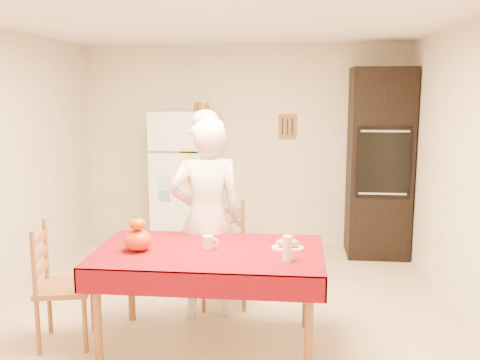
# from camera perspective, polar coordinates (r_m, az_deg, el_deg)

# --- Properties ---
(floor) EXTENTS (4.50, 4.50, 0.00)m
(floor) POSITION_cam_1_polar(r_m,az_deg,el_deg) (4.85, -2.34, -14.10)
(floor) COLOR #CBB293
(floor) RESTS_ON ground
(room_shell) EXTENTS (4.02, 4.52, 2.51)m
(room_shell) POSITION_cam_1_polar(r_m,az_deg,el_deg) (4.45, -2.47, 5.39)
(room_shell) COLOR beige
(room_shell) RESTS_ON ground
(refrigerator) EXTENTS (0.75, 0.74, 1.70)m
(refrigerator) POSITION_cam_1_polar(r_m,az_deg,el_deg) (6.50, -5.70, -0.17)
(refrigerator) COLOR white
(refrigerator) RESTS_ON floor
(oven_cabinet) EXTENTS (0.70, 0.62, 2.20)m
(oven_cabinet) POSITION_cam_1_polar(r_m,az_deg,el_deg) (6.45, 14.62, 1.75)
(oven_cabinet) COLOR black
(oven_cabinet) RESTS_ON floor
(dining_table) EXTENTS (1.70, 1.00, 0.76)m
(dining_table) POSITION_cam_1_polar(r_m,az_deg,el_deg) (4.07, -3.27, -8.39)
(dining_table) COLOR brown
(dining_table) RESTS_ON floor
(chair_far) EXTENTS (0.47, 0.45, 0.95)m
(chair_far) POSITION_cam_1_polar(r_m,az_deg,el_deg) (4.94, -1.76, -7.36)
(chair_far) COLOR brown
(chair_far) RESTS_ON floor
(chair_left) EXTENTS (0.48, 0.50, 0.95)m
(chair_left) POSITION_cam_1_polar(r_m,az_deg,el_deg) (4.39, -19.03, -10.12)
(chair_left) COLOR brown
(chair_left) RESTS_ON floor
(seated_woman) EXTENTS (0.72, 0.57, 1.73)m
(seated_woman) POSITION_cam_1_polar(r_m,az_deg,el_deg) (4.55, -3.59, -4.18)
(seated_woman) COLOR silver
(seated_woman) RESTS_ON floor
(coffee_mug) EXTENTS (0.08, 0.08, 0.10)m
(coffee_mug) POSITION_cam_1_polar(r_m,az_deg,el_deg) (4.06, -3.43, -6.66)
(coffee_mug) COLOR silver
(coffee_mug) RESTS_ON dining_table
(pumpkin_lower) EXTENTS (0.21, 0.21, 0.16)m
(pumpkin_lower) POSITION_cam_1_polar(r_m,az_deg,el_deg) (4.08, -10.85, -6.33)
(pumpkin_lower) COLOR #E65F05
(pumpkin_lower) RESTS_ON dining_table
(pumpkin_upper) EXTENTS (0.12, 0.12, 0.09)m
(pumpkin_upper) POSITION_cam_1_polar(r_m,az_deg,el_deg) (4.04, -10.90, -4.62)
(pumpkin_upper) COLOR red
(pumpkin_upper) RESTS_ON pumpkin_lower
(wine_glass) EXTENTS (0.07, 0.07, 0.18)m
(wine_glass) POSITION_cam_1_polar(r_m,az_deg,el_deg) (3.80, 5.10, -7.25)
(wine_glass) COLOR silver
(wine_glass) RESTS_ON dining_table
(bread_plate) EXTENTS (0.24, 0.24, 0.02)m
(bread_plate) POSITION_cam_1_polar(r_m,az_deg,el_deg) (4.07, 5.10, -7.23)
(bread_plate) COLOR white
(bread_plate) RESTS_ON dining_table
(bread_loaf) EXTENTS (0.18, 0.10, 0.06)m
(bread_loaf) POSITION_cam_1_polar(r_m,az_deg,el_deg) (4.06, 5.11, -6.69)
(bread_loaf) COLOR tan
(bread_loaf) RESTS_ON bread_plate
(spice_jar_left) EXTENTS (0.05, 0.05, 0.10)m
(spice_jar_left) POSITION_cam_1_polar(r_m,az_deg,el_deg) (6.43, -4.73, 7.82)
(spice_jar_left) COLOR brown
(spice_jar_left) RESTS_ON refrigerator
(spice_jar_mid) EXTENTS (0.05, 0.05, 0.10)m
(spice_jar_mid) POSITION_cam_1_polar(r_m,az_deg,el_deg) (6.42, -4.29, 7.82)
(spice_jar_mid) COLOR #955B1B
(spice_jar_mid) RESTS_ON refrigerator
(spice_jar_right) EXTENTS (0.05, 0.05, 0.10)m
(spice_jar_right) POSITION_cam_1_polar(r_m,az_deg,el_deg) (6.41, -3.55, 7.82)
(spice_jar_right) COLOR #98521B
(spice_jar_right) RESTS_ON refrigerator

